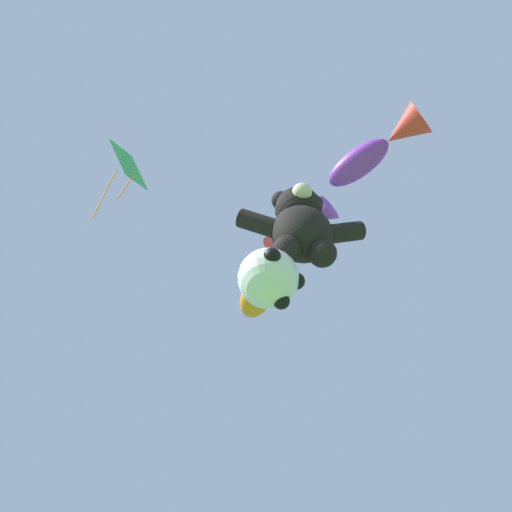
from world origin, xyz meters
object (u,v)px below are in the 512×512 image
Objects in this scene: fish_kite_tangerine at (267,278)px; diamond_kite at (127,168)px; soccer_ball_kite at (269,278)px; fish_kite_violet at (381,146)px; fish_kite_teal at (307,225)px; teddy_bear_kite at (301,225)px.

diamond_kite reaches higher than fish_kite_tangerine.
soccer_ball_kite is 6.02m from fish_kite_violet.
soccer_ball_kite is 0.29× the size of diamond_kite.
soccer_ball_kite is 6.44m from diamond_kite.
fish_kite_violet is 4.29m from fish_kite_tangerine.
diamond_kite is at bearing -145.33° from fish_kite_tangerine.
diamond_kite is (-4.31, -0.74, 0.48)m from fish_kite_teal.
fish_kite_tangerine reaches higher than soccer_ball_kite.
fish_kite_violet is 2.45m from fish_kite_teal.
fish_kite_violet is at bearing -7.97° from teddy_bear_kite.
diamond_kite is (-3.11, 0.85, 5.57)m from soccer_ball_kite.
diamond_kite reaches higher than teddy_bear_kite.
soccer_ball_kite is at bearing 171.15° from fish_kite_violet.
diamond_kite is at bearing 167.63° from fish_kite_violet.
fish_kite_violet is 5.84m from diamond_kite.
teddy_bear_kite is 2.27× the size of soccer_ball_kite.
teddy_bear_kite is 0.93× the size of fish_kite_tangerine.
fish_kite_tangerine is 4.36m from diamond_kite.
soccer_ball_kite is at bearing 167.91° from teddy_bear_kite.
fish_kite_violet is (2.60, -0.40, 5.42)m from soccer_ball_kite.
fish_kite_teal is at bearing 52.79° from soccer_ball_kite.
fish_kite_violet is 1.43× the size of fish_kite_teal.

